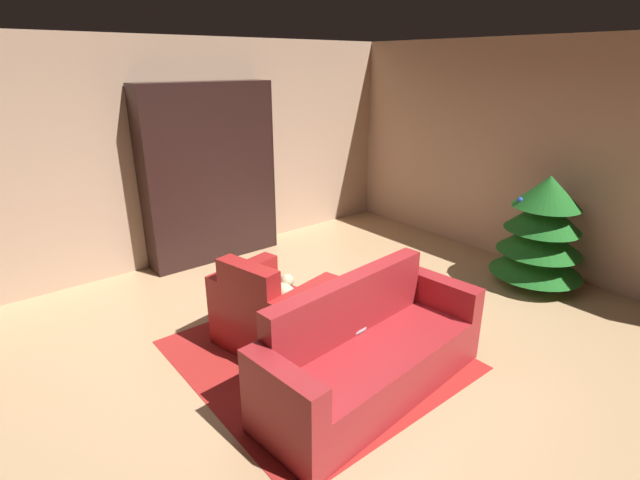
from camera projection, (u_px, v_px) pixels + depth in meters
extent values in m
plane|color=tan|center=(336.00, 352.00, 4.33)|extent=(7.87, 7.87, 0.00)
cube|color=tan|center=(541.00, 157.00, 5.79)|extent=(6.06, 0.06, 2.79)
cube|color=tan|center=(183.00, 154.00, 6.01)|extent=(0.06, 6.68, 2.79)
cube|color=maroon|center=(315.00, 354.00, 4.29)|extent=(2.28, 2.15, 0.01)
cube|color=black|center=(216.00, 177.00, 5.95)|extent=(0.03, 1.74, 2.27)
cube|color=black|center=(266.00, 166.00, 6.58)|extent=(0.37, 0.02, 2.27)
cube|color=black|center=(144.00, 185.00, 5.57)|extent=(0.37, 0.03, 2.27)
cube|color=black|center=(217.00, 255.00, 6.47)|extent=(0.34, 1.69, 0.03)
cube|color=black|center=(214.00, 224.00, 6.31)|extent=(0.34, 1.69, 0.03)
cube|color=black|center=(211.00, 191.00, 6.15)|extent=(0.34, 1.69, 0.02)
cube|color=black|center=(208.00, 157.00, 5.99)|extent=(0.34, 1.69, 0.02)
cube|color=black|center=(205.00, 121.00, 5.84)|extent=(0.34, 1.69, 0.02)
cube|color=black|center=(202.00, 82.00, 5.68)|extent=(0.34, 1.69, 0.03)
cube|color=black|center=(207.00, 195.00, 6.28)|extent=(0.05, 1.13, 0.72)
cube|color=black|center=(208.00, 195.00, 6.26)|extent=(0.03, 1.16, 0.75)
cube|color=#264B99|center=(262.00, 232.00, 6.91)|extent=(0.25, 0.04, 0.27)
cube|color=teal|center=(260.00, 229.00, 6.86)|extent=(0.28, 0.03, 0.38)
cube|color=#40381A|center=(256.00, 231.00, 6.85)|extent=(0.23, 0.05, 0.34)
cube|color=#177291|center=(252.00, 231.00, 6.85)|extent=(0.17, 0.03, 0.34)
cube|color=red|center=(251.00, 235.00, 6.83)|extent=(0.21, 0.03, 0.24)
cube|color=#BFAC96|center=(248.00, 235.00, 6.80)|extent=(0.19, 0.04, 0.27)
cube|color=red|center=(258.00, 138.00, 6.44)|extent=(0.24, 0.05, 0.29)
cube|color=#443B1A|center=(255.00, 135.00, 6.40)|extent=(0.23, 0.03, 0.38)
cube|color=yellow|center=(253.00, 140.00, 6.40)|extent=(0.23, 0.04, 0.27)
cube|color=teal|center=(250.00, 139.00, 6.36)|extent=(0.23, 0.04, 0.28)
cube|color=#3F883C|center=(248.00, 137.00, 6.32)|extent=(0.26, 0.03, 0.34)
cube|color=#B42730|center=(244.00, 137.00, 6.33)|extent=(0.18, 0.03, 0.36)
cube|color=#1A748C|center=(257.00, 106.00, 6.28)|extent=(0.26, 0.04, 0.24)
cube|color=#BBB38D|center=(253.00, 106.00, 6.28)|extent=(0.20, 0.04, 0.25)
cube|color=gold|center=(250.00, 104.00, 6.24)|extent=(0.20, 0.03, 0.30)
cube|color=#42322A|center=(247.00, 106.00, 6.23)|extent=(0.20, 0.03, 0.25)
cube|color=navy|center=(246.00, 102.00, 6.17)|extent=(0.25, 0.05, 0.35)
cube|color=#0A7B8B|center=(242.00, 102.00, 6.14)|extent=(0.23, 0.05, 0.36)
cube|color=gold|center=(238.00, 102.00, 6.11)|extent=(0.24, 0.05, 0.36)
cube|color=maroon|center=(275.00, 323.00, 4.40)|extent=(0.76, 0.88, 0.42)
cube|color=maroon|center=(248.00, 291.00, 4.02)|extent=(0.63, 0.30, 0.48)
cube|color=maroon|center=(307.00, 324.00, 4.13)|extent=(0.33, 0.78, 0.69)
cube|color=maroon|center=(245.00, 298.00, 4.58)|extent=(0.33, 0.78, 0.69)
ellipsoid|color=tan|center=(283.00, 293.00, 4.32)|extent=(0.31, 0.24, 0.18)
sphere|color=tan|center=(287.00, 281.00, 4.43)|extent=(0.13, 0.13, 0.13)
cube|color=maroon|center=(374.00, 369.00, 3.76)|extent=(0.88, 1.75, 0.41)
cube|color=maroon|center=(349.00, 306.00, 3.79)|extent=(0.31, 1.70, 0.50)
cube|color=maroon|center=(283.00, 412.00, 3.10)|extent=(0.74, 0.23, 0.68)
cube|color=maroon|center=(440.00, 313.00, 4.32)|extent=(0.74, 0.23, 0.68)
cylinder|color=black|center=(346.00, 349.00, 4.01)|extent=(0.04, 0.04, 0.42)
cylinder|color=black|center=(339.00, 330.00, 4.29)|extent=(0.04, 0.04, 0.42)
cylinder|color=black|center=(315.00, 340.00, 4.13)|extent=(0.04, 0.04, 0.42)
cylinder|color=silver|center=(335.00, 317.00, 4.06)|extent=(0.62, 0.62, 0.02)
cube|color=#C43B31|center=(338.00, 316.00, 4.04)|extent=(0.22, 0.18, 0.02)
cube|color=#B8292B|center=(338.00, 314.00, 4.03)|extent=(0.21, 0.15, 0.02)
cube|color=#C23E31|center=(338.00, 313.00, 4.02)|extent=(0.22, 0.14, 0.02)
cube|color=#498051|center=(337.00, 311.00, 4.01)|extent=(0.20, 0.18, 0.02)
cube|color=gold|center=(337.00, 309.00, 4.01)|extent=(0.16, 0.15, 0.02)
cylinder|color=navy|center=(332.00, 297.00, 4.19)|extent=(0.08, 0.08, 0.19)
cylinder|color=navy|center=(332.00, 284.00, 4.14)|extent=(0.03, 0.03, 0.07)
cylinder|color=brown|center=(533.00, 278.00, 5.62)|extent=(0.08, 0.08, 0.16)
cone|color=#1B5F1E|center=(537.00, 258.00, 5.53)|extent=(1.03, 1.03, 0.36)
cone|color=#1B5F1E|center=(541.00, 237.00, 5.44)|extent=(0.93, 0.93, 0.36)
cone|color=#1B5F1E|center=(545.00, 215.00, 5.34)|extent=(0.83, 0.83, 0.36)
cone|color=#1B5F1E|center=(549.00, 191.00, 5.25)|extent=(0.74, 0.74, 0.36)
sphere|color=red|center=(548.00, 191.00, 5.52)|extent=(0.08, 0.08, 0.08)
sphere|color=red|center=(572.00, 233.00, 5.46)|extent=(0.05, 0.05, 0.05)
sphere|color=yellow|center=(562.00, 195.00, 5.43)|extent=(0.08, 0.08, 0.08)
sphere|color=blue|center=(520.00, 200.00, 5.30)|extent=(0.07, 0.07, 0.07)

